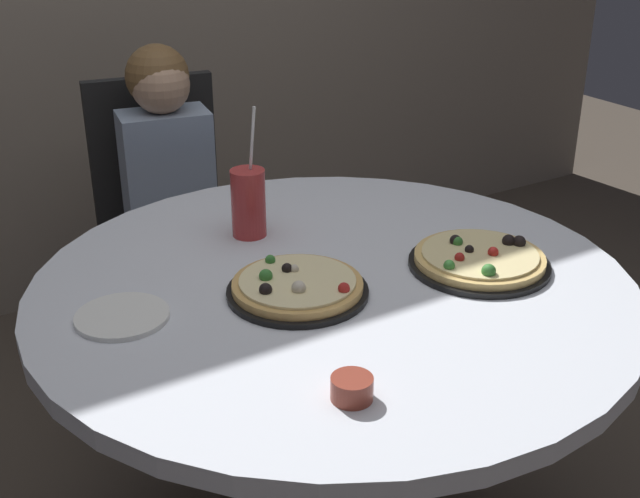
% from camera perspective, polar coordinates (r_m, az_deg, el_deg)
% --- Properties ---
extents(dining_table, '(1.26, 1.26, 0.75)m').
position_cam_1_polar(dining_table, '(1.76, 0.85, -4.80)').
color(dining_table, silver).
rests_on(dining_table, ground_plane).
extents(chair_wooden, '(0.46, 0.46, 0.95)m').
position_cam_1_polar(chair_wooden, '(2.67, -10.81, 2.44)').
color(chair_wooden, black).
rests_on(chair_wooden, ground_plane).
extents(diner_child, '(0.31, 0.43, 1.08)m').
position_cam_1_polar(diner_child, '(2.52, -9.81, 0.02)').
color(diner_child, '#3F4766').
rests_on(diner_child, ground_plane).
extents(pizza_veggie, '(0.30, 0.30, 0.05)m').
position_cam_1_polar(pizza_veggie, '(1.80, 11.03, -0.73)').
color(pizza_veggie, black).
rests_on(pizza_veggie, dining_table).
extents(pizza_cheese, '(0.29, 0.29, 0.05)m').
position_cam_1_polar(pizza_cheese, '(1.65, -1.61, -2.66)').
color(pizza_cheese, black).
rests_on(pizza_cheese, dining_table).
extents(soda_cup, '(0.08, 0.08, 0.31)m').
position_cam_1_polar(soda_cup, '(1.90, -4.99, 3.24)').
color(soda_cup, '#B73333').
rests_on(soda_cup, dining_table).
extents(sauce_bowl, '(0.07, 0.07, 0.04)m').
position_cam_1_polar(sauce_bowl, '(1.34, 2.23, -9.64)').
color(sauce_bowl, brown).
rests_on(sauce_bowl, dining_table).
extents(plate_small, '(0.18, 0.18, 0.01)m').
position_cam_1_polar(plate_small, '(1.61, -13.59, -4.57)').
color(plate_small, white).
rests_on(plate_small, dining_table).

